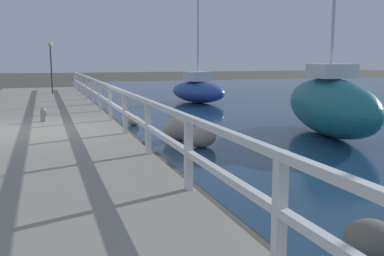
% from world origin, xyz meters
% --- Properties ---
extents(ground_plane, '(120.00, 120.00, 0.00)m').
position_xyz_m(ground_plane, '(0.00, 0.00, 0.00)').
color(ground_plane, '#4C473D').
extents(dock_walkway, '(4.31, 36.00, 0.27)m').
position_xyz_m(dock_walkway, '(0.00, 0.00, 0.13)').
color(dock_walkway, gray).
rests_on(dock_walkway, ground).
extents(railing, '(0.10, 32.50, 1.03)m').
position_xyz_m(railing, '(2.06, -0.00, 0.97)').
color(railing, white).
rests_on(railing, dock_walkway).
extents(boulder_mid_strip, '(0.56, 0.50, 0.42)m').
position_xyz_m(boulder_mid_strip, '(3.35, -8.33, 0.21)').
color(boulder_mid_strip, '#666056').
rests_on(boulder_mid_strip, ground).
extents(boulder_upstream, '(0.68, 0.62, 0.51)m').
position_xyz_m(boulder_upstream, '(3.68, -2.19, 0.26)').
color(boulder_upstream, gray).
rests_on(boulder_upstream, ground).
extents(boulder_water_edge, '(0.43, 0.38, 0.32)m').
position_xyz_m(boulder_water_edge, '(2.85, 1.79, 0.16)').
color(boulder_water_edge, gray).
rests_on(boulder_water_edge, ground).
extents(boulder_far_strip, '(0.79, 0.71, 0.59)m').
position_xyz_m(boulder_far_strip, '(3.44, -1.10, 0.30)').
color(boulder_far_strip, gray).
rests_on(boulder_far_strip, ground).
extents(mooring_bollard, '(0.17, 0.17, 0.40)m').
position_xyz_m(mooring_bollard, '(0.18, 1.58, 0.47)').
color(mooring_bollard, gray).
rests_on(mooring_bollard, dock_walkway).
extents(dock_lamp, '(0.24, 0.24, 2.66)m').
position_xyz_m(dock_lamp, '(0.65, 12.69, 2.18)').
color(dock_lamp, '#2D2D33').
rests_on(dock_lamp, dock_walkway).
extents(sailboat_teal, '(2.32, 5.33, 6.36)m').
position_xyz_m(sailboat_teal, '(7.50, -1.68, 0.83)').
color(sailboat_teal, '#1E707A').
rests_on(sailboat_teal, water_surface).
extents(sailboat_blue, '(2.61, 3.80, 5.65)m').
position_xyz_m(sailboat_blue, '(7.18, 8.21, 0.59)').
color(sailboat_blue, '#2D4C9E').
rests_on(sailboat_blue, water_surface).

